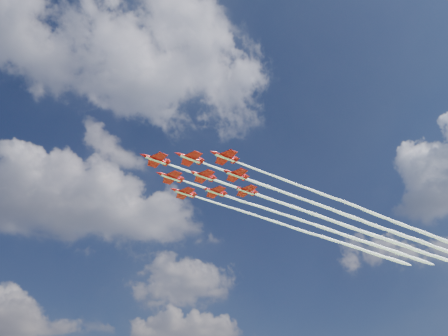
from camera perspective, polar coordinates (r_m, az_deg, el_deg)
The scene contains 9 objects.
jet_lead at distance 177.88m, azimuth 10.15°, elevation -5.45°, with size 128.29×49.51×2.67m.
jet_row2_port at distance 179.58m, azimuth 13.80°, elevation -5.26°, with size 128.29×49.51×2.67m.
jet_row2_starb at distance 188.02m, azimuth 10.83°, elevation -7.01°, with size 128.29×49.51×2.67m.
jet_row3_port at distance 181.99m, azimuth 17.37°, elevation -5.05°, with size 128.29×49.51×2.67m.
jet_row3_centre at distance 189.81m, azimuth 14.29°, elevation -6.81°, with size 128.29×49.51×2.67m.
jet_row3_starb at distance 198.30m, azimuth 11.45°, elevation -8.41°, with size 128.29×49.51×2.67m.
jet_row4_port at distance 192.28m, azimuth 17.68°, elevation -6.60°, with size 128.29×49.51×2.67m.
jet_row4_starb at distance 200.18m, azimuth 14.74°, elevation -8.21°, with size 128.29×49.51×2.67m.
jet_tail at distance 202.70m, azimuth 17.95°, elevation -7.98°, with size 128.29×49.51×2.67m.
Camera 1 is at (-23.72, -129.14, 4.21)m, focal length 35.00 mm.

